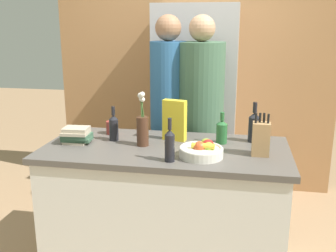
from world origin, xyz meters
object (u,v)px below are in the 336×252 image
at_px(knife_block, 261,139).
at_px(bottle_wine, 114,127).
at_px(coffee_mug, 112,128).
at_px(bottle_oil, 222,131).
at_px(bottle_water, 254,126).
at_px(book_stack, 76,135).
at_px(cereal_box, 175,120).
at_px(refrigerator, 196,106).
at_px(fruit_bowl, 202,150).
at_px(person_in_blue, 200,114).
at_px(bottle_vinegar, 170,145).
at_px(person_at_sink, 168,109).
at_px(flower_vase, 142,126).

bearing_deg(knife_block, bottle_wine, 171.85).
xyz_separation_m(coffee_mug, bottle_oil, (0.82, -0.08, 0.04)).
bearing_deg(bottle_water, book_stack, -168.25).
distance_m(coffee_mug, bottle_wine, 0.17).
bearing_deg(cereal_box, bottle_water, 6.00).
xyz_separation_m(refrigerator, bottle_oil, (0.30, -1.06, 0.05)).
height_order(refrigerator, book_stack, refrigerator).
distance_m(knife_block, cereal_box, 0.63).
distance_m(refrigerator, bottle_oil, 1.11).
bearing_deg(coffee_mug, bottle_water, -0.54).
bearing_deg(bottle_water, refrigerator, 117.53).
height_order(book_stack, bottle_wine, bottle_wine).
xyz_separation_m(knife_block, bottle_wine, (-1.01, 0.14, -0.01)).
height_order(knife_block, cereal_box, cereal_box).
xyz_separation_m(fruit_bowl, bottle_wine, (-0.65, 0.24, 0.05)).
relative_size(fruit_bowl, knife_block, 1.00).
relative_size(bottle_wine, person_in_blue, 0.14).
xyz_separation_m(bottle_vinegar, bottle_water, (0.51, 0.50, 0.01)).
relative_size(knife_block, person_at_sink, 0.15).
xyz_separation_m(refrigerator, person_in_blue, (0.10, -0.57, 0.06)).
xyz_separation_m(book_stack, bottle_oil, (0.99, 0.18, 0.03)).
distance_m(flower_vase, person_at_sink, 0.64).
distance_m(coffee_mug, bottle_water, 1.04).
xyz_separation_m(knife_block, cereal_box, (-0.58, 0.23, 0.04)).
bearing_deg(person_in_blue, bottle_wine, -111.87).
height_order(coffee_mug, bottle_oil, bottle_oil).
relative_size(bottle_wine, person_at_sink, 0.14).
relative_size(flower_vase, bottle_water, 1.31).
bearing_deg(flower_vase, bottle_vinegar, -49.45).
relative_size(cereal_box, person_at_sink, 0.16).
bearing_deg(cereal_box, fruit_bowl, -54.75).
bearing_deg(knife_block, person_at_sink, 135.60).
xyz_separation_m(coffee_mug, bottle_wine, (0.07, -0.15, 0.05)).
bearing_deg(knife_block, bottle_vinegar, -158.54).
bearing_deg(cereal_box, refrigerator, 88.09).
relative_size(bottle_oil, person_at_sink, 0.12).
relative_size(cereal_box, person_in_blue, 0.16).
height_order(knife_block, bottle_water, bottle_water).
bearing_deg(bottle_wine, knife_block, -8.15).
bearing_deg(bottle_wine, person_at_sink, 62.62).
xyz_separation_m(fruit_bowl, cereal_box, (-0.23, 0.32, 0.10)).
height_order(fruit_bowl, book_stack, book_stack).
bearing_deg(cereal_box, book_stack, -163.59).
bearing_deg(bottle_oil, flower_vase, -164.01).
relative_size(refrigerator, bottle_wine, 7.63).
bearing_deg(coffee_mug, bottle_vinegar, -43.74).
distance_m(cereal_box, bottle_vinegar, 0.45).
bearing_deg(coffee_mug, flower_vase, -38.27).
height_order(book_stack, person_in_blue, person_in_blue).
bearing_deg(book_stack, flower_vase, 3.26).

